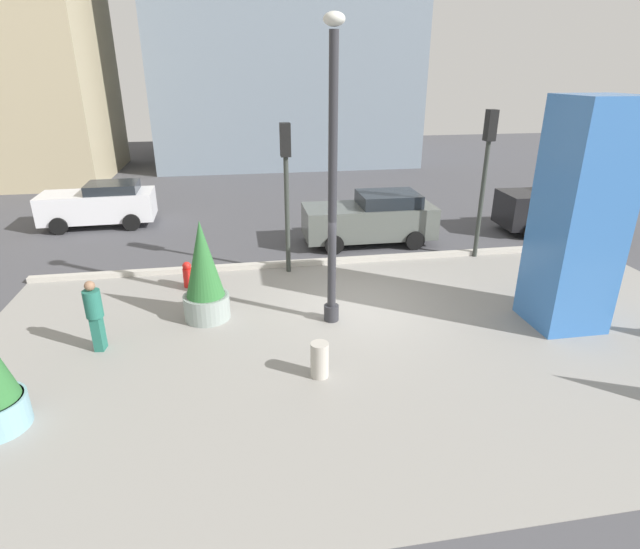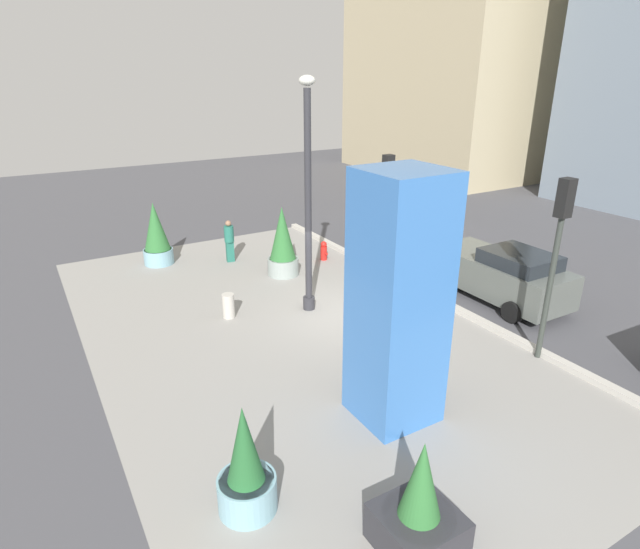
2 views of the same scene
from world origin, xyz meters
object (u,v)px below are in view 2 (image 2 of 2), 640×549
traffic_light_far_side (387,198)px  potted_plant_by_pillar (156,236)px  car_curb_east (502,274)px  lamp_post (308,204)px  potted_plant_mid_plaza (246,471)px  traffic_light_corner (558,242)px  potted_plant_near_right (283,244)px  potted_plant_curbside (419,512)px  car_far_lane (400,199)px  concrete_bollard (228,306)px  art_pillar_blue (398,302)px  pedestrian_by_curb (229,239)px  fire_hydrant (324,251)px

traffic_light_far_side → potted_plant_by_pillar: bearing=-132.4°
potted_plant_by_pillar → car_curb_east: size_ratio=0.53×
lamp_post → potted_plant_mid_plaza: size_ratio=3.33×
potted_plant_mid_plaza → traffic_light_corner: 8.71m
potted_plant_near_right → potted_plant_mid_plaza: 10.70m
potted_plant_curbside → car_curb_east: 10.19m
potted_plant_mid_plaza → car_curb_east: 10.97m
car_curb_east → car_far_lane: bearing=158.8°
traffic_light_corner → concrete_bollard: bearing=-136.0°
concrete_bollard → traffic_light_far_side: (0.01, 5.68, 2.56)m
lamp_post → traffic_light_far_side: size_ratio=1.55×
art_pillar_blue → potted_plant_near_right: art_pillar_blue is taller
lamp_post → traffic_light_corner: lamp_post is taller
lamp_post → traffic_light_corner: bearing=33.5°
potted_plant_curbside → car_far_lane: (-15.60, 12.16, 0.16)m
art_pillar_blue → potted_plant_by_pillar: art_pillar_blue is taller
car_curb_east → traffic_light_far_side: bearing=-144.8°
potted_plant_mid_plaza → car_far_lane: bearing=134.0°
car_curb_east → pedestrian_by_curb: car_curb_east is taller
traffic_light_far_side → pedestrian_by_curb: traffic_light_far_side is taller
pedestrian_by_curb → lamp_post: bearing=5.5°
concrete_bollard → pedestrian_by_curb: 4.93m
art_pillar_blue → pedestrian_by_curb: art_pillar_blue is taller
lamp_post → potted_plant_by_pillar: size_ratio=2.84×
potted_plant_curbside → pedestrian_by_curb: bearing=170.4°
pedestrian_by_curb → fire_hydrant: bearing=62.5°
potted_plant_by_pillar → lamp_post: bearing=24.6°
art_pillar_blue → fire_hydrant: 9.99m
potted_plant_near_right → potted_plant_curbside: (11.28, -3.41, -0.45)m
art_pillar_blue → car_curb_east: bearing=114.1°
potted_plant_by_pillar → car_far_lane: 12.33m
potted_plant_curbside → fire_hydrant: size_ratio=2.62×
fire_hydrant → concrete_bollard: 5.78m
potted_plant_near_right → concrete_bollard: 3.82m
concrete_bollard → art_pillar_blue: bearing=12.1°
lamp_post → pedestrian_by_curb: size_ratio=4.14×
potted_plant_by_pillar → art_pillar_blue: bearing=9.1°
pedestrian_by_curb → traffic_light_corner: bearing=21.1°
potted_plant_near_right → car_curb_east: size_ratio=0.55×
pedestrian_by_curb → car_far_lane: bearing=101.8°
potted_plant_by_pillar → potted_plant_mid_plaza: potted_plant_by_pillar is taller
lamp_post → car_curb_east: lamp_post is taller
traffic_light_corner → car_curb_east: 4.21m
lamp_post → potted_plant_mid_plaza: (6.29, -4.72, -2.51)m
potted_plant_curbside → car_curb_east: (-5.82, 8.36, 0.20)m
lamp_post → fire_hydrant: lamp_post is taller
potted_plant_near_right → potted_plant_curbside: bearing=-16.8°
fire_hydrant → pedestrian_by_curb: pedestrian_by_curb is taller
potted_plant_by_pillar → concrete_bollard: size_ratio=3.16×
traffic_light_far_side → car_curb_east: 4.37m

